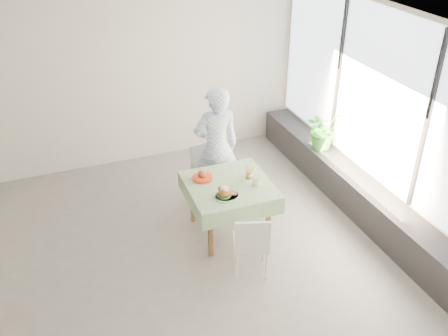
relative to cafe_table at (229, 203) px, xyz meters
name	(u,v)px	position (x,y,z in m)	size (l,w,h in m)	color
floor	(161,252)	(-0.95, -0.08, -0.46)	(6.00, 6.00, 0.00)	slate
ceiling	(143,28)	(-0.95, -0.08, 2.34)	(6.00, 6.00, 0.00)	white
wall_back	(111,80)	(-0.95, 2.42, 0.94)	(6.00, 0.02, 2.80)	silver
wall_front	(242,313)	(-0.95, -2.58, 0.94)	(6.00, 0.02, 2.80)	silver
wall_right	(378,114)	(2.05, -0.08, 0.94)	(0.02, 5.00, 2.80)	silver
window_pane	(379,96)	(2.02, -0.08, 1.19)	(0.01, 4.80, 2.18)	#D1E0F9
window_ledge	(353,191)	(1.85, -0.08, -0.21)	(0.40, 4.80, 0.50)	black
cafe_table	(229,203)	(0.00, 0.00, 0.00)	(1.07, 1.07, 0.74)	brown
chair_far	(209,183)	(0.03, 0.83, -0.20)	(0.45, 0.45, 0.84)	white
chair_near	(251,254)	(-0.05, -0.80, -0.20)	(0.50, 0.50, 0.84)	white
diner	(216,147)	(0.11, 0.75, 0.41)	(0.64, 0.42, 1.75)	#8AA9DD
main_dish	(225,193)	(-0.15, -0.26, 0.33)	(0.30, 0.30, 0.15)	white
juice_cup_orange	(249,173)	(0.29, 0.04, 0.35)	(0.10, 0.10, 0.29)	white
juice_cup_lemonade	(257,181)	(0.30, -0.15, 0.35)	(0.10, 0.10, 0.29)	white
second_dish	(203,177)	(-0.27, 0.23, 0.32)	(0.26, 0.26, 0.12)	red
potted_plant	(323,129)	(1.85, 0.81, 0.34)	(0.54, 0.47, 0.60)	#2B7E2A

